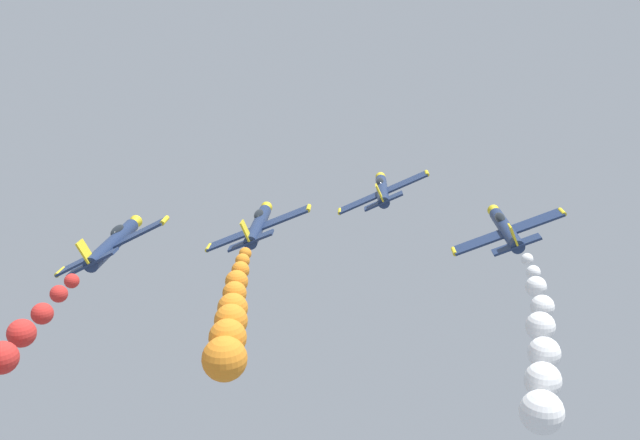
{
  "coord_description": "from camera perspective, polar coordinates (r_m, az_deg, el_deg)",
  "views": [
    {
      "loc": [
        2.96,
        -56.11,
        125.93
      ],
      "look_at": [
        0.0,
        0.0,
        108.66
      ],
      "focal_mm": 38.89,
      "sensor_mm": 36.0,
      "label": 1
    }
  ],
  "objects": [
    {
      "name": "airplane_lead",
      "position": [
        67.91,
        5.13,
        2.48
      ],
      "size": [
        8.8,
        10.35,
        4.41
      ],
      "rotation": [
        0.0,
        -0.44,
        0.0
      ],
      "color": "navy"
    },
    {
      "name": "airplane_left_inner",
      "position": [
        58.36,
        -5.1,
        -0.4
      ],
      "size": [
        8.94,
        10.35,
        4.07
      ],
      "rotation": [
        0.0,
        -0.4,
        0.0
      ],
      "color": "navy"
    },
    {
      "name": "smoke_trail_left_inner",
      "position": [
        43.23,
        -7.39,
        -8.46
      ],
      "size": [
        2.76,
        15.0,
        3.52
      ],
      "color": "orange"
    },
    {
      "name": "airplane_right_inner",
      "position": [
        59.34,
        15.02,
        -0.67
      ],
      "size": [
        8.96,
        10.35,
        4.02
      ],
      "rotation": [
        0.0,
        -0.4,
        0.0
      ],
      "color": "navy"
    },
    {
      "name": "smoke_trail_right_inner",
      "position": [
        42.47,
        17.74,
        -10.68
      ],
      "size": [
        4.26,
        17.41,
        4.3
      ],
      "color": "white"
    },
    {
      "name": "airplane_left_outer",
      "position": [
        53.86,
        -16.64,
        -1.8
      ],
      "size": [
        8.68,
        10.35,
        4.66
      ],
      "rotation": [
        0.0,
        -0.47,
        0.0
      ],
      "color": "navy"
    }
  ]
}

